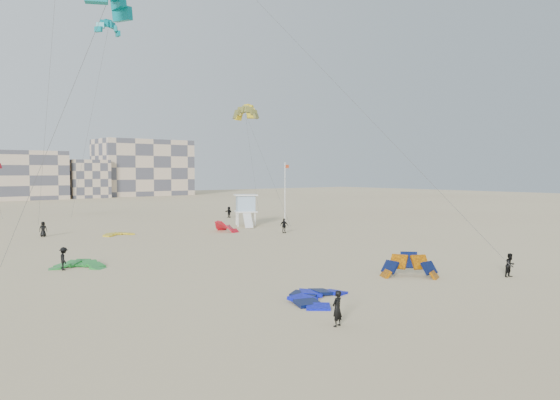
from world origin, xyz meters
TOP-DOWN VIEW (x-y plane):
  - ground at (0.00, 0.00)m, footprint 320.00×320.00m
  - kite_ground_blue at (2.41, 4.65)m, footprint 5.83×5.90m
  - kite_ground_orange at (11.44, 5.68)m, footprint 5.21×5.22m
  - kite_ground_green at (-4.50, 22.77)m, footprint 5.11×5.17m
  - kite_ground_red_far at (16.85, 36.26)m, footprint 3.81×3.71m
  - kite_ground_yellow at (5.54, 40.39)m, footprint 3.46×3.62m
  - kitesurfer_main at (-0.33, 0.44)m, footprint 0.66×0.50m
  - kitesurfer_b at (16.65, 1.57)m, footprint 0.82×0.67m
  - kitesurfer_c at (-5.62, 22.44)m, footprint 0.75×1.13m
  - kitesurfer_d at (21.07, 30.78)m, footprint 0.84×1.06m
  - kitesurfer_e at (-1.24, 44.01)m, footprint 0.90×0.69m
  - kitesurfer_f at (27.48, 52.02)m, footprint 0.55×1.57m
  - kite_fly_olive at (20.25, 37.18)m, footprint 4.25×11.60m
  - kite_fly_yellow at (30.13, 51.45)m, footprint 4.49×4.41m
  - kite_fly_teal_b at (10.96, 56.27)m, footprint 7.57×4.03m
  - lifeguard_tower_near at (22.52, 40.44)m, footprint 3.86×6.04m
  - flagpole at (24.33, 34.66)m, footprint 0.66×0.10m
  - condo_east at (50.00, 132.00)m, footprint 26.00×14.00m
  - condo_fill_right at (32.00, 128.00)m, footprint 10.00×10.00m

SIDE VIEW (x-z plane):
  - ground at x=0.00m, z-range 0.00..0.00m
  - kite_ground_blue at x=2.41m, z-range -0.53..0.53m
  - kite_ground_orange at x=11.44m, z-range -1.85..1.85m
  - kite_ground_green at x=-4.50m, z-range -0.81..0.81m
  - kite_ground_red_far at x=16.85m, z-range -1.78..1.78m
  - kite_ground_yellow at x=5.54m, z-range -0.28..0.28m
  - kitesurfer_b at x=16.65m, z-range 0.00..1.57m
  - kitesurfer_main at x=-0.33m, z-range 0.00..1.62m
  - kitesurfer_c at x=-5.62m, z-range 0.00..1.63m
  - kitesurfer_e at x=-1.24m, z-range 0.00..1.64m
  - kitesurfer_d at x=21.07m, z-range 0.00..1.68m
  - kitesurfer_f at x=27.48m, z-range 0.00..1.68m
  - lifeguard_tower_near at x=22.52m, z-range -0.02..4.01m
  - flagpole at x=24.33m, z-range 0.20..8.27m
  - condo_fill_right at x=32.00m, z-range 0.00..10.00m
  - condo_east at x=50.00m, z-range 0.00..16.00m
  - kite_fly_olive at x=20.25m, z-range 6.83..20.88m
  - kite_fly_yellow at x=30.13m, z-range 7.55..23.85m
  - kite_fly_teal_b at x=10.96m, z-range 13.12..39.42m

